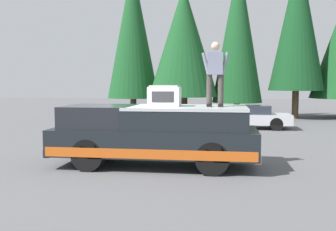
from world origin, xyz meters
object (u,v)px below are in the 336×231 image
Objects in this scene: pickup_truck at (155,134)px; person_on_truck_bed at (215,72)px; compressor_unit at (165,96)px; parked_car_white at (142,118)px; parked_car_silver at (249,117)px.

person_on_truck_bed is (-0.05, -1.62, 1.68)m from pickup_truck.
compressor_unit is 8.46m from parked_car_white.
parked_car_white is (8.00, 2.37, -1.35)m from compressor_unit.
parked_car_white is (7.99, 2.10, -0.29)m from pickup_truck.
pickup_truck is 2.34m from person_on_truck_bed.
compressor_unit is at bearing 88.44° from person_on_truck_bed.
parked_car_silver is (9.11, -3.13, -0.29)m from pickup_truck.
compressor_unit is at bearing -92.87° from pickup_truck.
pickup_truck is 6.60× the size of compressor_unit.
compressor_unit reaches higher than parked_car_silver.
compressor_unit is 0.50× the size of person_on_truck_bed.
parked_car_silver is at bearing -77.88° from parked_car_white.
person_on_truck_bed is 0.41× the size of parked_car_white.
parked_car_silver is at bearing -18.96° from pickup_truck.
person_on_truck_bed reaches higher than parked_car_white.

